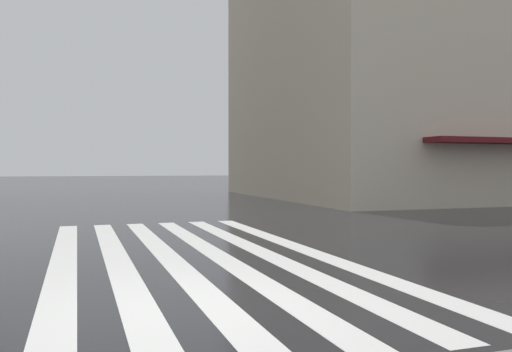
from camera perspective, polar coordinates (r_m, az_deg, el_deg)
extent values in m
plane|color=black|center=(7.21, -6.16, -13.68)|extent=(220.00, 220.00, 0.00)
cube|color=silver|center=(11.94, 4.95, -7.81)|extent=(13.00, 0.50, 0.01)
cube|color=silver|center=(11.58, 0.37, -8.08)|extent=(13.00, 0.50, 0.01)
cube|color=silver|center=(11.30, -4.48, -8.31)|extent=(13.00, 0.50, 0.01)
cube|color=silver|center=(11.10, -9.54, -8.49)|extent=(13.00, 0.50, 0.01)
cube|color=silver|center=(10.98, -14.76, -8.61)|extent=(13.00, 0.50, 0.01)
cube|color=silver|center=(10.96, -20.04, -8.65)|extent=(13.00, 0.50, 0.01)
cube|color=beige|center=(36.94, 19.33, 12.17)|extent=(18.48, 23.29, 18.11)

